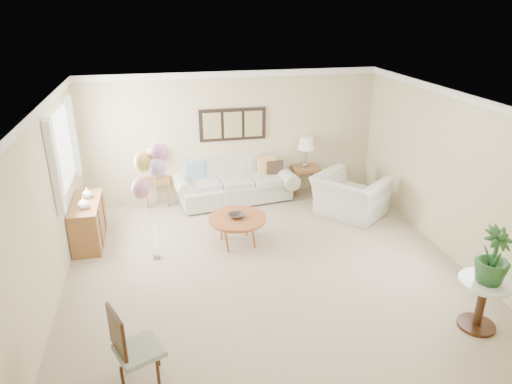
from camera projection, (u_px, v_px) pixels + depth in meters
ground_plane at (267, 269)px, 7.07m from camera, size 6.00×6.00×0.00m
room_shell at (259, 169)px, 6.50m from camera, size 6.04×6.04×2.60m
wall_art_triptych at (233, 125)px, 9.14m from camera, size 1.35×0.06×0.65m
sofa at (234, 183)px, 9.42m from camera, size 2.59×1.22×0.91m
end_table_left at (157, 182)px, 9.18m from camera, size 0.51×0.47×0.56m
end_table_right at (305, 170)px, 9.72m from camera, size 0.55×0.50×0.60m
lamp_left at (154, 154)px, 8.96m from camera, size 0.37×0.37×0.65m
lamp_right at (306, 144)px, 9.49m from camera, size 0.36×0.36×0.63m
coffee_table at (237, 219)px, 7.64m from camera, size 0.97×0.97×0.49m
decor_bowl at (237, 216)px, 7.61m from camera, size 0.28×0.28×0.07m
armchair at (350, 196)px, 8.72m from camera, size 1.59×1.62×0.80m
side_table at (483, 292)px, 5.62m from camera, size 0.63×0.63×0.68m
potted_plant at (494, 256)px, 5.40m from camera, size 0.48×0.48×0.72m
accent_chair at (132, 346)px, 4.79m from camera, size 0.60×0.60×0.93m
credenza at (88, 222)px, 7.74m from camera, size 0.46×1.20×0.74m
vase_white at (84, 203)px, 7.33m from camera, size 0.25×0.25×0.20m
vase_sage at (87, 193)px, 7.74m from camera, size 0.22×0.22×0.19m
balloon_cluster at (150, 168)px, 6.78m from camera, size 0.58×0.44×1.91m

